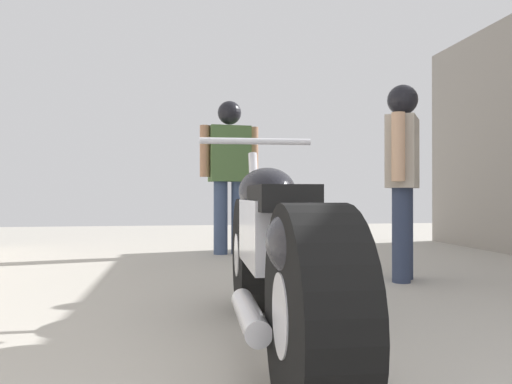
% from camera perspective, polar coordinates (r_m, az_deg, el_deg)
% --- Properties ---
extents(ground_plane, '(16.77, 16.77, 0.00)m').
position_cam_1_polar(ground_plane, '(3.53, 2.27, -11.88)').
color(ground_plane, '#A8A399').
extents(motorcycle_maroon_cruiser, '(0.66, 2.24, 1.04)m').
position_cam_1_polar(motorcycle_maroon_cruiser, '(2.29, 2.17, -7.03)').
color(motorcycle_maroon_cruiser, black).
rests_on(motorcycle_maroon_cruiser, ground_plane).
extents(mechanic_in_blue, '(0.72, 0.31, 1.83)m').
position_cam_1_polar(mechanic_in_blue, '(6.06, -3.01, 3.36)').
color(mechanic_in_blue, '#384766').
rests_on(mechanic_in_blue, ground_plane).
extents(mechanic_with_helmet, '(0.42, 0.59, 1.61)m').
position_cam_1_polar(mechanic_with_helmet, '(4.34, 16.19, 3.13)').
color(mechanic_with_helmet, '#2D3851').
rests_on(mechanic_with_helmet, ground_plane).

